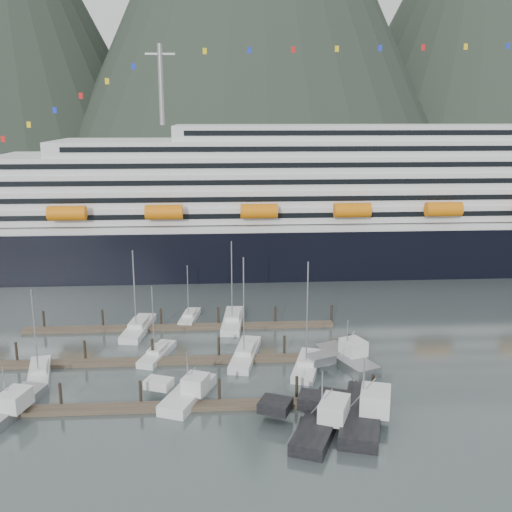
% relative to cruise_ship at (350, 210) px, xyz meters
% --- Properties ---
extents(ground, '(1600.00, 1600.00, 0.00)m').
position_rel_cruise_ship_xyz_m(ground, '(-30.03, -54.94, -12.04)').
color(ground, '#475452').
rests_on(ground, ground).
extents(cruise_ship, '(210.00, 30.40, 50.30)m').
position_rel_cruise_ship_xyz_m(cruise_ship, '(0.00, 0.00, 0.00)').
color(cruise_ship, black).
rests_on(cruise_ship, ground).
extents(dock_near, '(48.18, 2.28, 3.20)m').
position_rel_cruise_ship_xyz_m(dock_near, '(-34.95, -64.89, -11.73)').
color(dock_near, '#44382C').
rests_on(dock_near, ground).
extents(dock_mid, '(48.18, 2.28, 3.20)m').
position_rel_cruise_ship_xyz_m(dock_mid, '(-34.95, -51.89, -11.73)').
color(dock_mid, '#44382C').
rests_on(dock_mid, ground).
extents(dock_far, '(48.18, 2.28, 3.20)m').
position_rel_cruise_ship_xyz_m(dock_far, '(-34.95, -38.89, -11.73)').
color(dock_far, '#44382C').
rests_on(dock_far, ground).
extents(sailboat_b, '(4.56, 9.96, 12.29)m').
position_rel_cruise_ship_xyz_m(sailboat_b, '(-51.87, -55.37, -11.63)').
color(sailboat_b, silver).
rests_on(sailboat_b, ground).
extents(sailboat_c, '(4.84, 9.01, 10.77)m').
position_rel_cruise_ship_xyz_m(sailboat_c, '(-37.51, -49.93, -11.65)').
color(sailboat_c, silver).
rests_on(sailboat_c, ground).
extents(sailboat_d, '(5.13, 12.00, 14.97)m').
position_rel_cruise_ship_xyz_m(sailboat_d, '(-25.41, -50.96, -11.61)').
color(sailboat_d, silver).
rests_on(sailboat_d, ground).
extents(sailboat_e, '(4.48, 11.50, 13.57)m').
position_rel_cruise_ship_xyz_m(sailboat_e, '(-41.35, -39.72, -11.61)').
color(sailboat_e, silver).
rests_on(sailboat_e, ground).
extents(sailboat_f, '(3.45, 8.04, 9.71)m').
position_rel_cruise_ship_xyz_m(sailboat_f, '(-33.71, -34.95, -11.66)').
color(sailboat_f, silver).
rests_on(sailboat_f, ground).
extents(sailboat_g, '(4.08, 11.95, 14.23)m').
position_rel_cruise_ship_xyz_m(sailboat_g, '(-26.77, -37.26, -11.61)').
color(sailboat_g, silver).
rests_on(sailboat_g, ground).
extents(sailboat_h, '(5.46, 10.15, 15.27)m').
position_rel_cruise_ship_xyz_m(sailboat_h, '(-17.52, -55.28, -11.59)').
color(sailboat_h, silver).
rests_on(sailboat_h, ground).
extents(trawler_a, '(9.31, 12.25, 6.46)m').
position_rel_cruise_ship_xyz_m(trawler_a, '(-52.70, -65.37, -11.19)').
color(trawler_a, '#96999B').
rests_on(trawler_a, ground).
extents(trawler_b, '(8.69, 10.45, 6.43)m').
position_rel_cruise_ship_xyz_m(trawler_b, '(-32.79, -62.69, -11.19)').
color(trawler_b, silver).
rests_on(trawler_b, ground).
extents(trawler_c, '(11.14, 13.88, 6.94)m').
position_rel_cruise_ship_xyz_m(trawler_c, '(-18.32, -69.88, -11.15)').
color(trawler_c, black).
rests_on(trawler_c, ground).
extents(trawler_d, '(10.98, 13.96, 8.00)m').
position_rel_cruise_ship_xyz_m(trawler_d, '(-13.66, -68.98, -11.05)').
color(trawler_d, black).
rests_on(trawler_d, ground).
extents(trawler_e, '(9.27, 11.06, 6.84)m').
position_rel_cruise_ship_xyz_m(trawler_e, '(-12.14, -54.05, -11.16)').
color(trawler_e, '#96999B').
rests_on(trawler_e, ground).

